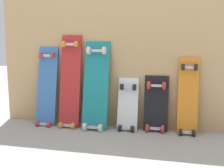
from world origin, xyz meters
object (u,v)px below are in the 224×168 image
at_px(skateboard_white, 128,108).
at_px(skateboard_teal, 96,89).
at_px(skateboard_red, 70,85).
at_px(skateboard_orange, 188,100).
at_px(skateboard_blue, 47,90).
at_px(skateboard_black, 156,107).

bearing_deg(skateboard_white, skateboard_teal, -175.00).
xyz_separation_m(skateboard_red, skateboard_orange, (1.09, 0.02, -0.10)).
xyz_separation_m(skateboard_red, skateboard_white, (0.56, 0.01, -0.20)).
relative_size(skateboard_blue, skateboard_black, 1.48).
bearing_deg(skateboard_orange, skateboard_white, -179.02).
bearing_deg(skateboard_orange, skateboard_teal, -177.58).
bearing_deg(skateboard_orange, skateboard_black, 178.12).
xyz_separation_m(skateboard_white, skateboard_orange, (0.53, 0.01, 0.10)).
bearing_deg(skateboard_teal, skateboard_orange, 2.42).
distance_m(skateboard_teal, skateboard_black, 0.58).
bearing_deg(skateboard_white, skateboard_blue, -179.13).
bearing_deg(skateboard_red, skateboard_orange, 1.08).
xyz_separation_m(skateboard_red, skateboard_black, (0.81, 0.03, -0.18)).
bearing_deg(skateboard_red, skateboard_white, 1.17).
xyz_separation_m(skateboard_blue, skateboard_red, (0.24, 0.00, 0.06)).
xyz_separation_m(skateboard_blue, skateboard_orange, (1.33, 0.02, -0.04)).
bearing_deg(skateboard_black, skateboard_red, -177.92).
xyz_separation_m(skateboard_teal, skateboard_black, (0.55, 0.04, -0.15)).
height_order(skateboard_teal, skateboard_orange, skateboard_teal).
relative_size(skateboard_blue, skateboard_red, 0.89).
bearing_deg(skateboard_red, skateboard_black, 2.08).
distance_m(skateboard_blue, skateboard_red, 0.25).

